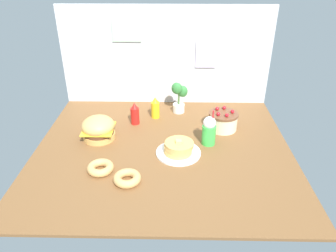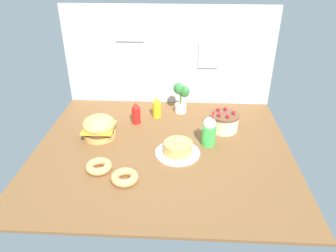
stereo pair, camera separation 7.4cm
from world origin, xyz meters
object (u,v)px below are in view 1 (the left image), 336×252
object	(u,v)px
cream_soda_cup	(209,131)
donut_chocolate	(127,178)
mustard_bottle	(155,108)
donut_pink_glaze	(100,168)
burger	(98,128)
potted_plant	(179,96)
ketchup_bottle	(135,114)
pancake_stack	(178,149)
layer_cake	(223,121)

from	to	relation	value
cream_soda_cup	donut_chocolate	xyz separation A→B (cm)	(-56.62, -47.84, -8.53)
mustard_bottle	donut_pink_glaze	world-z (taller)	mustard_bottle
burger	mustard_bottle	bearing A→B (deg)	40.79
mustard_bottle	potted_plant	distance (cm)	24.40
burger	ketchup_bottle	world-z (taller)	ketchup_bottle
burger	potted_plant	bearing A→B (deg)	37.06
pancake_stack	donut_pink_glaze	size ratio (longest dim) A/B	1.83
ketchup_bottle	cream_soda_cup	xyz separation A→B (cm)	(60.06, -31.35, 2.42)
mustard_bottle	potted_plant	xyz separation A→B (cm)	(20.68, 11.01, 6.84)
pancake_stack	burger	bearing A→B (deg)	161.37
donut_pink_glaze	donut_chocolate	bearing A→B (deg)	-29.13
layer_cake	mustard_bottle	bearing A→B (deg)	160.95
layer_cake	potted_plant	size ratio (longest dim) A/B	0.82
potted_plant	donut_pink_glaze	bearing A→B (deg)	-120.41
donut_chocolate	cream_soda_cup	bearing A→B (deg)	40.20
ketchup_bottle	potted_plant	bearing A→B (deg)	31.59
ketchup_bottle	donut_chocolate	size ratio (longest dim) A/B	1.08
pancake_stack	donut_pink_glaze	bearing A→B (deg)	-157.23
pancake_stack	cream_soda_cup	distance (cm)	28.42
donut_chocolate	pancake_stack	bearing A→B (deg)	44.79
mustard_bottle	donut_pink_glaze	distance (cm)	87.00
layer_cake	donut_pink_glaze	size ratio (longest dim) A/B	1.34
mustard_bottle	cream_soda_cup	bearing A→B (deg)	-45.06
ketchup_bottle	mustard_bottle	distance (cm)	20.64
mustard_bottle	donut_pink_glaze	bearing A→B (deg)	-112.28
layer_cake	donut_chocolate	xyz separation A→B (cm)	(-70.56, -71.46, -4.63)
pancake_stack	cream_soda_cup	bearing A→B (deg)	32.32
cream_soda_cup	donut_pink_glaze	bearing A→B (deg)	-154.14
ketchup_bottle	cream_soda_cup	size ratio (longest dim) A/B	0.67
cream_soda_cup	donut_chocolate	world-z (taller)	cream_soda_cup
layer_cake	potted_plant	world-z (taller)	potted_plant
burger	layer_cake	distance (cm)	101.44
layer_cake	cream_soda_cup	size ratio (longest dim) A/B	0.83
cream_soda_cup	donut_chocolate	distance (cm)	74.61
layer_cake	ketchup_bottle	bearing A→B (deg)	174.03
donut_pink_glaze	potted_plant	world-z (taller)	potted_plant
ketchup_bottle	donut_pink_glaze	world-z (taller)	ketchup_bottle
pancake_stack	layer_cake	bearing A→B (deg)	45.87
burger	cream_soda_cup	world-z (taller)	cream_soda_cup
donut_chocolate	burger	bearing A→B (deg)	118.44
donut_chocolate	ketchup_bottle	bearing A→B (deg)	92.49
burger	mustard_bottle	size ratio (longest dim) A/B	1.33
ketchup_bottle	cream_soda_cup	world-z (taller)	cream_soda_cup
burger	potted_plant	xyz separation A→B (cm)	(63.43, 47.90, 7.01)
layer_cake	ketchup_bottle	world-z (taller)	ketchup_bottle
burger	potted_plant	world-z (taller)	potted_plant
cream_soda_cup	donut_pink_glaze	size ratio (longest dim) A/B	1.61
donut_pink_glaze	donut_chocolate	size ratio (longest dim) A/B	1.00
burger	layer_cake	world-z (taller)	burger
layer_cake	donut_pink_glaze	distance (cm)	108.68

